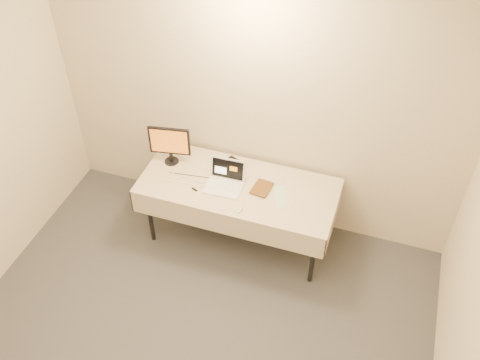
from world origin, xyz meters
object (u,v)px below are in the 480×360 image
(table, at_px, (238,190))
(laptop, at_px, (225,180))
(monitor, at_px, (170,143))
(book, at_px, (254,178))

(table, xyz_separation_m, laptop, (-0.12, -0.03, 0.12))
(monitor, bearing_deg, laptop, -23.36)
(table, distance_m, laptop, 0.17)
(monitor, height_order, book, monitor)
(table, distance_m, monitor, 0.80)
(laptop, distance_m, monitor, 0.65)
(monitor, bearing_deg, book, -15.76)
(laptop, bearing_deg, book, 10.93)
(monitor, bearing_deg, table, -19.04)
(laptop, height_order, monitor, monitor)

